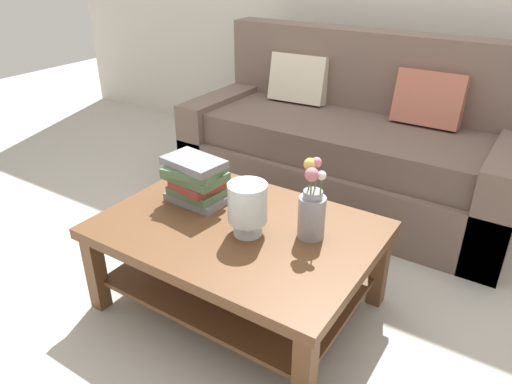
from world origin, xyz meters
The scene contains 6 objects.
ground_plane centered at (0.00, 0.00, 0.00)m, with size 10.00×10.00×0.00m, color #B7B2A8.
couch centered at (0.06, 0.90, 0.36)m, with size 2.09×0.90×1.06m.
coffee_table centered at (0.08, -0.41, 0.32)m, with size 1.20×0.85×0.44m.
book_stack_main centered at (-0.20, -0.34, 0.56)m, with size 0.30×0.24×0.23m.
glass_hurricane_vase centered at (0.16, -0.44, 0.58)m, with size 0.17×0.17×0.23m.
flower_pitcher centered at (0.39, -0.31, 0.57)m, with size 0.12×0.12×0.35m.
Camera 1 is at (1.13, -1.87, 1.54)m, focal length 33.44 mm.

